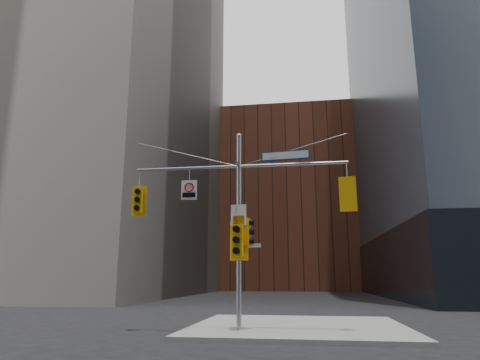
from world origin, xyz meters
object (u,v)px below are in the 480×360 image
(traffic_light_west_arm, at_px, (138,201))
(traffic_light_east_arm, at_px, (348,195))
(regulatory_sign_arm, at_px, (189,189))
(traffic_light_pole_front, at_px, (238,240))
(street_sign_blade, at_px, (285,155))
(traffic_light_pole_side, at_px, (248,232))
(signal_assembly, at_px, (239,208))

(traffic_light_west_arm, distance_m, traffic_light_east_arm, 7.84)
(regulatory_sign_arm, bearing_deg, traffic_light_pole_front, -10.28)
(street_sign_blade, bearing_deg, traffic_light_east_arm, 5.58)
(traffic_light_east_arm, relative_size, traffic_light_pole_side, 1.25)
(signal_assembly, xyz_separation_m, traffic_light_west_arm, (-3.91, 0.01, 0.38))
(traffic_light_pole_side, distance_m, traffic_light_pole_front, 0.53)
(traffic_light_west_arm, height_order, regulatory_sign_arm, regulatory_sign_arm)
(traffic_light_pole_side, bearing_deg, street_sign_blade, -84.04)
(signal_assembly, xyz_separation_m, regulatory_sign_arm, (-1.91, -0.02, 0.76))
(traffic_light_east_arm, height_order, traffic_light_pole_front, traffic_light_east_arm)
(regulatory_sign_arm, bearing_deg, signal_assembly, -2.32)
(street_sign_blade, distance_m, regulatory_sign_arm, 3.83)
(street_sign_blade, bearing_deg, regulatory_sign_arm, -173.99)
(traffic_light_pole_side, distance_m, regulatory_sign_arm, 2.77)
(traffic_light_west_arm, height_order, street_sign_blade, street_sign_blade)
(traffic_light_pole_side, relative_size, regulatory_sign_arm, 1.35)
(traffic_light_west_arm, distance_m, traffic_light_pole_side, 4.42)
(traffic_light_pole_side, relative_size, street_sign_blade, 0.55)
(signal_assembly, relative_size, street_sign_blade, 4.40)
(signal_assembly, xyz_separation_m, traffic_light_east_arm, (3.94, 0.00, 0.38))
(traffic_light_pole_front, height_order, regulatory_sign_arm, regulatory_sign_arm)
(traffic_light_pole_side, xyz_separation_m, street_sign_blade, (1.42, 0.00, 2.82))
(traffic_light_west_arm, bearing_deg, signal_assembly, -9.10)
(traffic_light_pole_side, relative_size, traffic_light_pole_front, 0.71)
(traffic_light_west_arm, bearing_deg, traffic_light_east_arm, -9.00)
(signal_assembly, relative_size, traffic_light_west_arm, 6.81)
(street_sign_blade, bearing_deg, traffic_light_pole_front, -165.57)
(traffic_light_west_arm, distance_m, street_sign_blade, 5.86)
(traffic_light_west_arm, xyz_separation_m, traffic_light_pole_side, (4.23, -0.01, -1.27))
(traffic_light_west_arm, relative_size, regulatory_sign_arm, 1.58)
(signal_assembly, bearing_deg, traffic_light_pole_side, 0.48)
(traffic_light_west_arm, relative_size, traffic_light_pole_front, 0.84)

